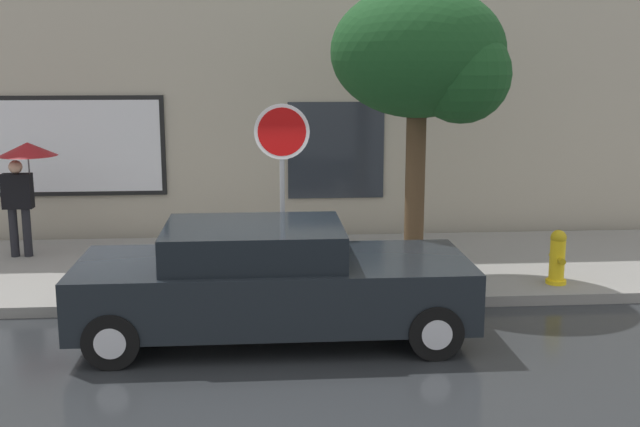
# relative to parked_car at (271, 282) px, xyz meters

# --- Properties ---
(ground_plane) EXTENTS (60.00, 60.00, 0.00)m
(ground_plane) POSITION_rel_parked_car_xyz_m (-0.19, -0.05, -0.71)
(ground_plane) COLOR #282B2D
(sidewalk) EXTENTS (20.00, 4.00, 0.15)m
(sidewalk) POSITION_rel_parked_car_xyz_m (-0.19, 2.95, -0.64)
(sidewalk) COLOR gray
(sidewalk) RESTS_ON ground
(building_facade) EXTENTS (20.00, 0.67, 7.00)m
(building_facade) POSITION_rel_parked_car_xyz_m (-0.23, 5.45, 2.77)
(building_facade) COLOR #B2A893
(building_facade) RESTS_ON ground
(parked_car) EXTENTS (4.74, 1.90, 1.42)m
(parked_car) POSITION_rel_parked_car_xyz_m (0.00, 0.00, 0.00)
(parked_car) COLOR black
(parked_car) RESTS_ON ground
(fire_hydrant) EXTENTS (0.30, 0.44, 0.80)m
(fire_hydrant) POSITION_rel_parked_car_xyz_m (4.19, 1.51, -0.17)
(fire_hydrant) COLOR yellow
(fire_hydrant) RESTS_ON sidewalk
(pedestrian_with_umbrella) EXTENTS (0.94, 0.94, 1.90)m
(pedestrian_with_umbrella) POSITION_rel_parked_car_xyz_m (-3.95, 3.74, 0.93)
(pedestrian_with_umbrella) COLOR black
(pedestrian_with_umbrella) RESTS_ON sidewalk
(street_tree) EXTENTS (2.55, 2.17, 4.29)m
(street_tree) POSITION_rel_parked_car_xyz_m (2.32, 2.12, 2.67)
(street_tree) COLOR #4C3823
(street_tree) RESTS_ON sidewalk
(stop_sign) EXTENTS (0.76, 0.10, 2.64)m
(stop_sign) POSITION_rel_parked_car_xyz_m (0.20, 1.46, 1.30)
(stop_sign) COLOR gray
(stop_sign) RESTS_ON sidewalk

